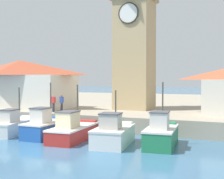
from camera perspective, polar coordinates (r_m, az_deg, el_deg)
name	(u,v)px	position (r m, az deg, el deg)	size (l,w,h in m)	color
ground_plane	(50,150)	(20.18, -11.35, -10.79)	(300.00, 300.00, 0.00)	#386689
quay_wharf	(160,105)	(44.85, 8.76, -2.89)	(120.00, 40.00, 1.34)	#9E937F
fishing_boat_far_left	(15,125)	(26.46, -17.35, -6.25)	(2.52, 5.13, 3.74)	silver
fishing_boat_left_outer	(46,127)	(24.33, -11.91, -6.71)	(2.05, 4.30, 4.15)	#2356A8
fishing_boat_left_inner	(73,130)	(22.88, -7.12, -7.42)	(2.38, 5.41, 4.00)	#AD2823
fishing_boat_mid_left	(113,134)	(21.06, 0.25, -8.08)	(2.67, 4.47, 3.66)	silver
fishing_boat_center	(161,134)	(20.80, 8.98, -8.10)	(2.25, 4.36, 4.23)	#237A4C
clock_tower	(135,38)	(32.40, 4.15, 9.34)	(4.05, 4.05, 15.46)	tan
warehouse_left	(20,83)	(35.56, -16.46, 1.12)	(12.02, 5.78, 5.13)	silver
dock_worker_near_tower	(53,103)	(29.66, -10.66, -2.43)	(0.34, 0.22, 1.62)	#33333D
dock_worker_along_quay	(62,103)	(29.82, -9.21, -2.40)	(0.34, 0.22, 1.62)	#33333D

